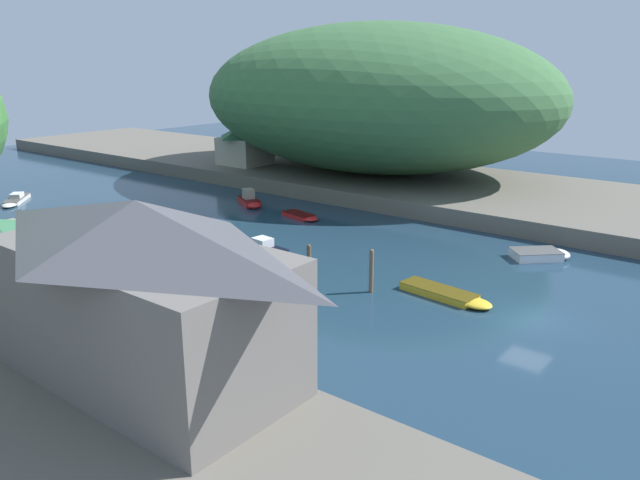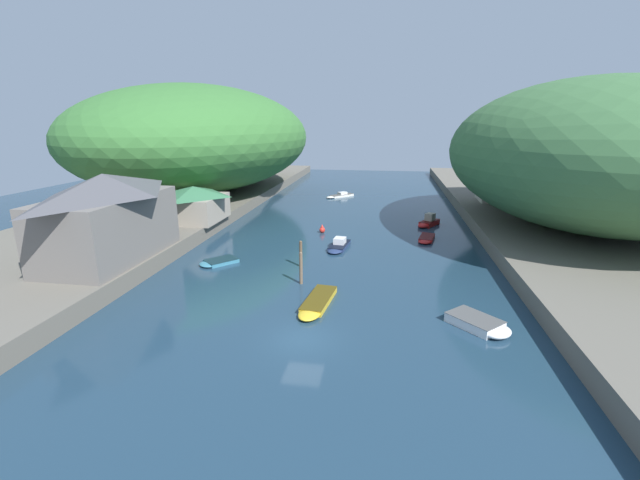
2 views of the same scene
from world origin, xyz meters
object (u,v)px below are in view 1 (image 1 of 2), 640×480
Objects in this scene: boat_far_upstream at (543,254)px; channel_buoy_near at (184,241)px; boat_yellow_tender at (268,249)px; boat_far_right_bank at (224,320)px; waterfront_building at (143,289)px; right_bank_cottage at (245,144)px; boat_white_cruiser at (15,200)px; boat_near_quay at (302,216)px; boat_navy_launch at (449,295)px; boat_mid_channel at (250,201)px; person_on_quay at (96,298)px.

channel_buoy_near reaches higher than boat_far_upstream.
boat_far_right_bank is at bearing 39.21° from boat_yellow_tender.
waterfront_building reaches higher than right_bank_cottage.
right_bank_cottage reaches higher than boat_white_cruiser.
boat_white_cruiser is 1.16× the size of boat_far_upstream.
right_bank_cottage is at bearing -110.10° from boat_near_quay.
boat_yellow_tender is at bearing -83.15° from boat_navy_launch.
boat_white_cruiser is 24.25m from boat_mid_channel.
boat_yellow_tender is (3.50, -31.90, 0.05)m from boat_white_cruiser.
boat_yellow_tender is 15.19m from boat_navy_launch.
boat_navy_launch is 29.25m from boat_mid_channel.
boat_mid_channel is at bearing 38.03° from waterfront_building.
boat_near_quay is 1.07× the size of boat_far_right_bank.
boat_mid_channel is at bearing -84.37° from boat_near_quay.
boat_yellow_tender is (-21.47, -23.57, -3.74)m from right_bank_cottage.
boat_white_cruiser is at bearing 91.65° from channel_buoy_near.
person_on_quay reaches higher than channel_buoy_near.
right_bank_cottage is 44.45m from boat_navy_launch.
boat_yellow_tender is at bearing 37.51° from boat_near_quay.
right_bank_cottage is 47.03m from person_on_quay.
boat_white_cruiser is 1.17× the size of boat_mid_channel.
boat_yellow_tender is at bearing -106.90° from boat_far_right_bank.
boat_mid_channel is 2.64× the size of person_on_quay.
boat_navy_launch is (3.57, -47.10, -0.04)m from boat_white_cruiser.
person_on_quay reaches higher than boat_yellow_tender.
waterfront_building is 33.34m from boat_near_quay.
right_bank_cottage is (40.65, 34.68, -1.39)m from waterfront_building.
right_bank_cottage is 1.11× the size of boat_white_cruiser.
person_on_quay is (-16.83, -3.69, 2.21)m from boat_yellow_tender.
waterfront_building reaches higher than channel_buoy_near.
boat_mid_channel is 31.66m from person_on_quay.
right_bank_cottage reaches higher than boat_near_quay.
boat_white_cruiser reaches higher than boat_navy_launch.
boat_far_upstream is (11.52, -1.79, 0.10)m from boat_navy_launch.
boat_near_quay is 21.75m from boat_far_upstream.
right_bank_cottage reaches higher than boat_yellow_tender.
boat_yellow_tender is 13.09m from boat_far_right_bank.
boat_navy_launch is at bearing -82.50° from channel_buoy_near.
boat_near_quay is 4.05× the size of channel_buoy_near.
boat_mid_channel is at bearing 168.30° from boat_white_cruiser.
boat_near_quay reaches higher than boat_far_right_bank.
boat_navy_launch is 3.75× the size of person_on_quay.
channel_buoy_near is 0.64× the size of person_on_quay.
boat_yellow_tender is at bearing -99.98° from boat_far_upstream.
channel_buoy_near is at bearing -102.73° from boat_far_upstream.
person_on_quay is at bearing -144.36° from channel_buoy_near.
boat_yellow_tender reaches higher than boat_far_right_bank.
boat_yellow_tender is at bearing -132.32° from right_bank_cottage.
channel_buoy_near is at bearing -144.67° from right_bank_cottage.
right_bank_cottage reaches higher than boat_mid_channel.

